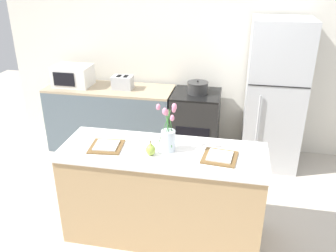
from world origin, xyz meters
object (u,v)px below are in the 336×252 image
(refrigerator, at_px, (274,96))
(toaster, at_px, (123,82))
(stove_range, at_px, (195,125))
(plate_setting_right, at_px, (220,157))
(flower_vase, at_px, (168,136))
(microwave, at_px, (73,76))
(plate_setting_left, at_px, (106,146))
(pear_figurine, at_px, (151,149))
(cooking_pot, at_px, (198,88))

(refrigerator, distance_m, toaster, 1.92)
(stove_range, xyz_separation_m, refrigerator, (0.95, 0.00, 0.47))
(refrigerator, xyz_separation_m, plate_setting_right, (-0.55, -1.64, -0.01))
(flower_vase, xyz_separation_m, plate_setting_right, (0.45, -0.05, -0.13))
(stove_range, xyz_separation_m, microwave, (-1.66, -0.00, 0.58))
(plate_setting_left, relative_size, toaster, 1.09)
(stove_range, xyz_separation_m, plate_setting_right, (0.40, -1.64, 0.46))
(flower_vase, bearing_deg, stove_range, 88.16)
(refrigerator, relative_size, plate_setting_right, 5.96)
(stove_range, height_order, flower_vase, flower_vase)
(plate_setting_right, bearing_deg, pear_figurine, -173.99)
(stove_range, xyz_separation_m, plate_setting_left, (-0.60, -1.64, 0.46))
(flower_vase, height_order, plate_setting_right, flower_vase)
(refrigerator, xyz_separation_m, microwave, (-2.61, -0.00, 0.10))
(pear_figurine, distance_m, toaster, 1.86)
(pear_figurine, xyz_separation_m, cooking_pot, (0.19, 1.70, 0.01))
(plate_setting_right, relative_size, toaster, 1.09)
(plate_setting_right, bearing_deg, flower_vase, 173.37)
(flower_vase, distance_m, microwave, 2.26)
(toaster, distance_m, cooking_pot, 0.98)
(stove_range, relative_size, flower_vase, 2.03)
(refrigerator, height_order, toaster, refrigerator)
(refrigerator, bearing_deg, flower_vase, -122.24)
(refrigerator, relative_size, toaster, 6.53)
(cooking_pot, bearing_deg, flower_vase, -92.25)
(pear_figurine, xyz_separation_m, plate_setting_left, (-0.42, 0.06, -0.04))
(pear_figurine, bearing_deg, flower_vase, 41.17)
(cooking_pot, distance_m, microwave, 1.67)
(flower_vase, distance_m, plate_setting_left, 0.56)
(stove_range, bearing_deg, microwave, -179.98)
(pear_figurine, relative_size, microwave, 0.28)
(flower_vase, bearing_deg, toaster, 120.18)
(flower_vase, xyz_separation_m, plate_setting_left, (-0.54, -0.05, -0.13))
(plate_setting_right, bearing_deg, toaster, 129.94)
(stove_range, relative_size, refrigerator, 0.48)
(plate_setting_left, relative_size, cooking_pot, 1.15)
(stove_range, height_order, pear_figurine, pear_figurine)
(flower_vase, bearing_deg, microwave, 135.39)
(toaster, bearing_deg, plate_setting_right, -50.06)
(cooking_pot, bearing_deg, refrigerator, -0.03)
(microwave, bearing_deg, pear_figurine, -48.94)
(stove_range, bearing_deg, cooking_pot, 6.27)
(microwave, bearing_deg, cooking_pot, 0.07)
(stove_range, relative_size, pear_figurine, 6.49)
(stove_range, height_order, cooking_pot, cooking_pot)
(refrigerator, height_order, pear_figurine, refrigerator)
(plate_setting_left, distance_m, cooking_pot, 1.75)
(stove_range, xyz_separation_m, cooking_pot, (0.01, 0.00, 0.52))
(stove_range, relative_size, cooking_pot, 3.32)
(cooking_pot, bearing_deg, pear_figurine, -96.40)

